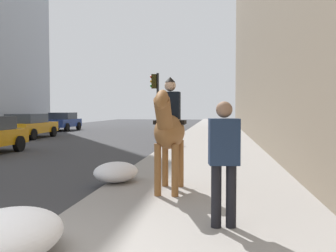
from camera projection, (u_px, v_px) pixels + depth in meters
mounted_horse_near at (169, 129)px, 7.39m from camera, size 2.15×0.61×2.22m
pedestrian_greeting at (224, 155)px, 5.16m from camera, size 0.31×0.43×1.70m
car_mid_lane at (29, 125)px, 22.56m from camera, size 4.55×2.06×1.44m
car_far_lane at (62, 121)px, 30.70m from camera, size 3.88×2.11×1.44m
traffic_light_near_curb at (156, 96)px, 18.98m from camera, size 0.20×0.44×3.48m
snow_pile_near at (6, 235)px, 4.10m from camera, size 1.47×1.13×0.51m
snow_pile_far at (116, 172)px, 8.48m from camera, size 1.24×0.95×0.43m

